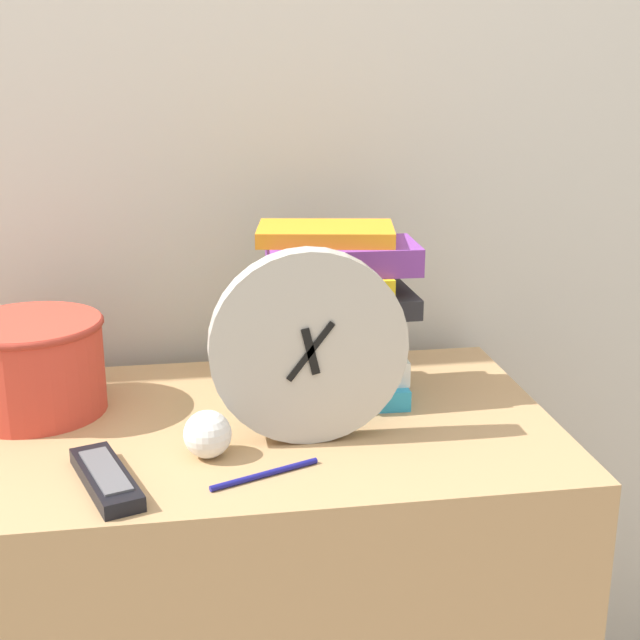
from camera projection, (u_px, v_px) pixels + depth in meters
wall_back at (181, 81)px, 1.48m from camera, size 6.00×0.04×2.40m
desk at (208, 636)px, 1.41m from camera, size 1.04×0.55×0.73m
desk_clock at (309, 347)px, 1.21m from camera, size 0.27×0.04×0.27m
book_stack at (330, 316)px, 1.37m from camera, size 0.26×0.18×0.27m
basket at (32, 363)px, 1.33m from camera, size 0.22×0.22×0.14m
tv_remote at (106, 478)px, 1.12m from camera, size 0.10×0.18×0.02m
crumpled_paper_ball at (208, 434)px, 1.19m from camera, size 0.06×0.06×0.06m
pen at (265, 474)px, 1.14m from camera, size 0.15×0.07×0.01m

